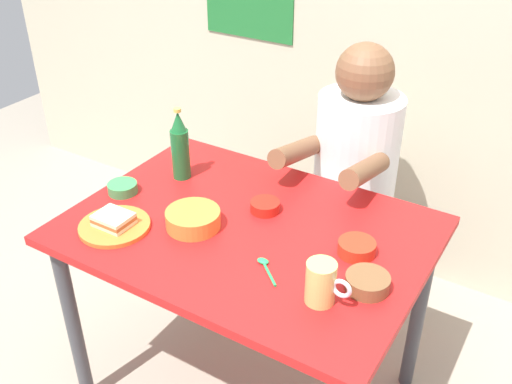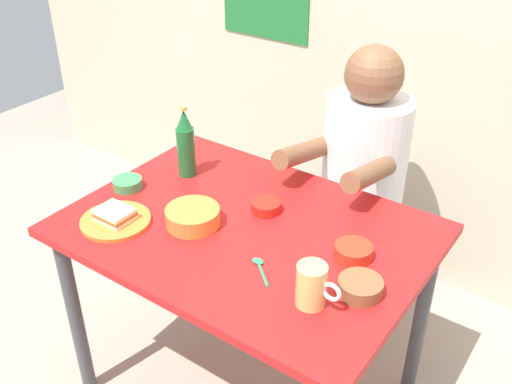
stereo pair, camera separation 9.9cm
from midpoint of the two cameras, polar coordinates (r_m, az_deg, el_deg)
dining_table at (r=1.88m, az=-2.32°, el=-5.74°), size 1.10×0.80×0.74m
stool at (r=2.47m, az=7.82°, el=-4.36°), size 0.34×0.34×0.45m
person_seated at (r=2.24m, az=8.46°, el=4.15°), size 0.33×0.56×0.72m
plate_orange at (r=1.88m, az=-15.06°, el=-3.25°), size 0.22×0.22×0.01m
sandwich at (r=1.86m, az=-15.17°, el=-2.62°), size 0.11×0.09×0.04m
beer_mug at (r=1.52m, az=4.52°, el=-8.83°), size 0.13×0.08×0.12m
beer_bottle at (r=2.05m, az=-8.77°, el=4.34°), size 0.06×0.06×0.26m
soup_bowl_orange at (r=1.82m, az=-7.69°, el=-2.56°), size 0.17×0.17×0.05m
condiment_bowl_brown at (r=1.60m, az=9.03°, el=-8.67°), size 0.12×0.12×0.04m
sauce_bowl_chili at (r=1.72m, az=8.13°, el=-5.37°), size 0.11×0.11×0.04m
sambal_bowl_red at (r=1.89m, az=-0.52°, el=-1.41°), size 0.10×0.10×0.03m
dip_bowl_green at (r=2.05m, az=-14.21°, el=0.40°), size 0.10×0.10×0.03m
spoon at (r=1.66m, az=-0.81°, el=-7.23°), size 0.10×0.09×0.01m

